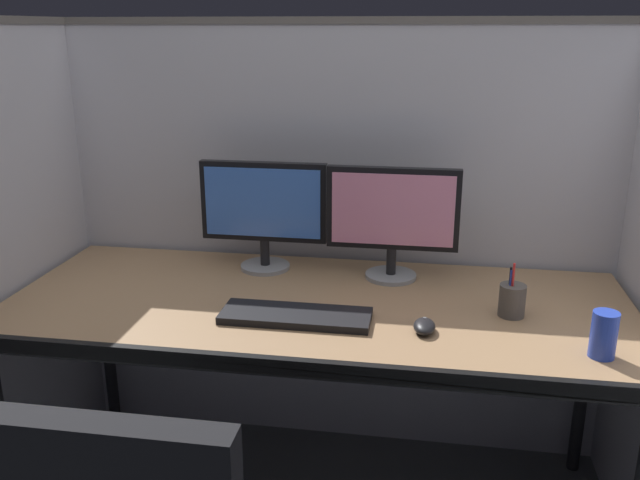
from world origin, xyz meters
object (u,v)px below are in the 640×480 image
at_px(monitor_left, 264,208).
at_px(soda_can, 604,335).
at_px(computer_mouse, 424,326).
at_px(desk, 317,317).
at_px(keyboard_main, 296,316).
at_px(monitor_right, 393,216).
at_px(pen_cup, 512,300).

xyz_separation_m(monitor_left, soda_can, (1.00, -0.50, -0.15)).
height_order(computer_mouse, soda_can, soda_can).
bearing_deg(desk, keyboard_main, -106.13).
xyz_separation_m(monitor_right, computer_mouse, (0.12, -0.41, -0.20)).
bearing_deg(monitor_right, desk, -130.05).
relative_size(monitor_left, keyboard_main, 1.00).
relative_size(desk, keyboard_main, 4.42).
bearing_deg(soda_can, desk, 163.34).
distance_m(desk, pen_cup, 0.58).
distance_m(monitor_left, soda_can, 1.13).
distance_m(monitor_left, computer_mouse, 0.73).
relative_size(monitor_right, computer_mouse, 4.48).
distance_m(keyboard_main, computer_mouse, 0.37).
distance_m(desk, keyboard_main, 0.15).
bearing_deg(desk, monitor_left, 130.11).
xyz_separation_m(pen_cup, soda_can, (0.20, -0.23, 0.01)).
height_order(monitor_right, computer_mouse, monitor_right).
height_order(pen_cup, soda_can, pen_cup).
bearing_deg(pen_cup, desk, 179.41).
height_order(desk, monitor_left, monitor_left).
distance_m(monitor_right, keyboard_main, 0.50).
bearing_deg(monitor_left, soda_can, -26.61).
xyz_separation_m(desk, monitor_left, (-0.23, 0.27, 0.27)).
height_order(monitor_right, keyboard_main, monitor_right).
relative_size(desk, pen_cup, 11.61).
bearing_deg(monitor_left, desk, -49.89).
height_order(computer_mouse, pen_cup, pen_cup).
height_order(desk, pen_cup, pen_cup).
bearing_deg(keyboard_main, desk, 73.87).
distance_m(desk, monitor_right, 0.42).
relative_size(keyboard_main, pen_cup, 2.63).
xyz_separation_m(monitor_left, computer_mouse, (0.55, -0.43, -0.20)).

